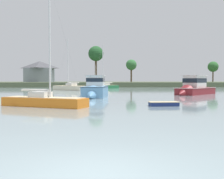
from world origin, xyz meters
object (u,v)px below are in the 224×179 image
at_px(cruiser_skyblue, 95,92).
at_px(sailboat_cream, 70,89).
at_px(cruiser_maroon, 193,90).
at_px(sailboat_orange, 44,104).
at_px(sailboat_green, 105,88).
at_px(dinghy_navy, 164,104).

distance_m(cruiser_skyblue, sailboat_cream, 24.63).
relative_size(cruiser_maroon, sailboat_cream, 0.75).
xyz_separation_m(cruiser_skyblue, sailboat_orange, (-4.24, -13.10, -0.39)).
distance_m(cruiser_skyblue, sailboat_green, 36.25).
bearing_deg(cruiser_skyblue, sailboat_cream, 103.04).
height_order(cruiser_skyblue, sailboat_green, sailboat_green).
distance_m(sailboat_cream, sailboat_orange, 37.12).
distance_m(sailboat_cream, sailboat_green, 14.57).
bearing_deg(cruiser_skyblue, sailboat_orange, -107.93).
distance_m(cruiser_skyblue, sailboat_orange, 13.78).
bearing_deg(sailboat_cream, dinghy_navy, -72.96).
bearing_deg(cruiser_maroon, sailboat_cream, 136.84).
relative_size(cruiser_skyblue, sailboat_orange, 0.95).
xyz_separation_m(sailboat_green, dinghy_navy, (3.41, -49.46, -0.12)).
height_order(sailboat_cream, dinghy_navy, sailboat_cream).
relative_size(cruiser_skyblue, sailboat_cream, 0.86).
bearing_deg(dinghy_navy, cruiser_maroon, 63.05).
relative_size(cruiser_maroon, dinghy_navy, 3.46).
bearing_deg(sailboat_green, sailboat_cream, -123.39).
height_order(cruiser_maroon, dinghy_navy, cruiser_maroon).
distance_m(cruiser_skyblue, dinghy_navy, 14.55).
height_order(cruiser_maroon, cruiser_skyblue, cruiser_skyblue).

